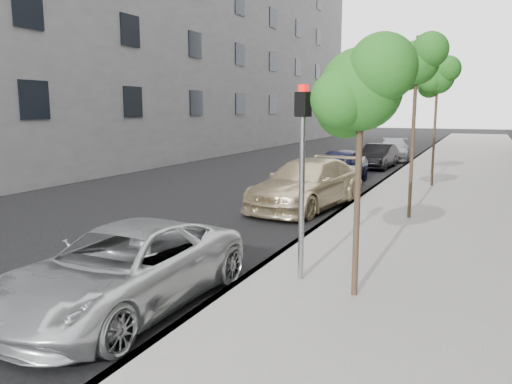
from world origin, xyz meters
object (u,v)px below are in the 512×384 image
Objects in this scene: sedan_blue at (339,166)px; minivan at (125,268)px; tree_far at (438,78)px; signal_pole at (302,161)px; tree_mid at (418,63)px; tree_near at (363,89)px; suv at (307,184)px; sedan_black at (378,156)px; sedan_rear at (393,149)px.

minivan is at bearing -87.71° from sedan_blue.
signal_pole is at bearing -94.97° from tree_far.
tree_near is at bearing -90.00° from tree_mid.
suv is (-3.33, 0.82, -3.60)m from tree_mid.
sedan_black is (0.00, 20.82, -0.01)m from minivan.
sedan_blue is at bearing -176.80° from tree_far.
tree_near reaches higher than sedan_rear.
tree_mid is 1.11× the size of sedan_rear.
suv is (-2.23, 6.93, -1.49)m from signal_pole.
sedan_rear is (-3.33, 23.94, -2.80)m from tree_near.
sedan_black is at bearing 116.10° from signal_pole.
minivan is 1.07× the size of sedan_blue.
signal_pole is (-1.10, -12.62, -2.07)m from tree_far.
tree_far is 1.13× the size of sedan_blue.
suv is at bearing 127.13° from signal_pole.
signal_pole reaches higher than sedan_black.
minivan is at bearing -80.98° from suv.
sedan_rear is at bearing 106.92° from tree_far.
suv is at bearing 166.23° from tree_mid.
tree_far is at bearing 3.86° from sedan_blue.
suv is at bearing -96.28° from sedan_rear.
suv is 16.62m from sedan_rear.
tree_near is 1.21× the size of signal_pole.
tree_far is at bearing 104.34° from signal_pole.
tree_near reaches higher than sedan_blue.
sedan_black is (-3.33, 12.60, -3.72)m from tree_mid.
tree_mid is at bearing -4.75° from suv.
tree_mid is 0.94× the size of suv.
sedan_rear is at bearing 91.18° from minivan.
tree_near is 0.78× the size of suv.
tree_mid is at bearing -90.00° from tree_far.
tree_far is at bearing 68.69° from suv.
sedan_black is (0.00, 11.79, -0.12)m from suv.
tree_near is 0.82× the size of tree_mid.
signal_pole is 3.46m from minivan.
tree_mid is 6.56m from signal_pole.
sedan_blue is 11.15m from sedan_rear.
sedan_blue is (-0.41, 5.48, -0.02)m from suv.
suv is at bearing -120.34° from tree_far.
tree_near is 24.33m from sedan_rear.
tree_mid is 1.00× the size of tree_far.
signal_pole reaches higher than suv.
suv is at bearing 114.46° from tree_near.
signal_pole reaches higher than minivan.
sedan_blue is at bearing 106.30° from tree_near.
sedan_blue is (-3.74, -0.21, -3.59)m from tree_far.
tree_mid is 8.16m from sedan_blue.
sedan_blue is at bearing -91.10° from sedan_black.
suv is at bearing -87.35° from sedan_black.
sedan_blue is 1.12× the size of sedan_black.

